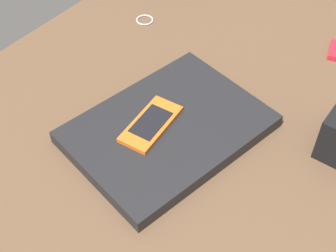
% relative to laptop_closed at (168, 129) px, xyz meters
% --- Properties ---
extents(desk_surface, '(1.20, 0.80, 0.03)m').
position_rel_laptop_closed_xyz_m(desk_surface, '(-0.09, -0.01, -0.03)').
color(desk_surface, brown).
rests_on(desk_surface, ground).
extents(laptop_closed, '(0.36, 0.29, 0.02)m').
position_rel_laptop_closed_xyz_m(laptop_closed, '(0.00, 0.00, 0.00)').
color(laptop_closed, black).
rests_on(laptop_closed, desk_surface).
extents(cell_phone_on_laptop, '(0.12, 0.07, 0.01)m').
position_rel_laptop_closed_xyz_m(cell_phone_on_laptop, '(0.02, -0.02, 0.02)').
color(cell_phone_on_laptop, orange).
rests_on(cell_phone_on_laptop, laptop_closed).
extents(key_ring, '(0.04, 0.04, 0.00)m').
position_rel_laptop_closed_xyz_m(key_ring, '(-0.23, -0.24, -0.01)').
color(key_ring, silver).
rests_on(key_ring, desk_surface).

